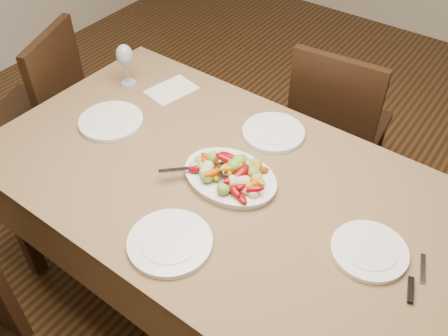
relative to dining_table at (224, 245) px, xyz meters
name	(u,v)px	position (x,y,z in m)	size (l,w,h in m)	color
floor	(224,295)	(0.00, 0.00, -0.38)	(6.00, 6.00, 0.00)	#3C2512
dining_table	(224,245)	(0.00, 0.00, 0.00)	(1.84, 1.04, 0.76)	brown
chair_far	(340,124)	(0.07, 0.91, 0.10)	(0.42, 0.42, 0.95)	black
chair_left	(34,114)	(-1.26, 0.06, 0.10)	(0.42, 0.42, 0.95)	black
serving_platter	(230,178)	(0.02, 0.01, 0.39)	(0.35, 0.26, 0.02)	white
roasted_vegetables	(230,167)	(0.02, 0.01, 0.45)	(0.29, 0.19, 0.09)	#860308
serving_spoon	(209,169)	(-0.05, -0.02, 0.43)	(0.28, 0.06, 0.03)	#9EA0A8
plate_left	(111,121)	(-0.58, 0.00, 0.39)	(0.26, 0.26, 0.02)	white
plate_right	(369,251)	(0.56, 0.00, 0.39)	(0.24, 0.24, 0.02)	white
plate_far	(273,133)	(0.01, 0.33, 0.39)	(0.25, 0.25, 0.02)	white
plate_near	(170,243)	(0.03, -0.34, 0.39)	(0.28, 0.28, 0.02)	white
wine_glass	(126,63)	(-0.73, 0.26, 0.48)	(0.08, 0.08, 0.20)	#8C99A5
menu_card	(172,90)	(-0.53, 0.33, 0.38)	(0.15, 0.21, 0.00)	silver
table_knife	(416,280)	(0.72, -0.02, 0.38)	(0.02, 0.20, 0.01)	#9EA0A8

